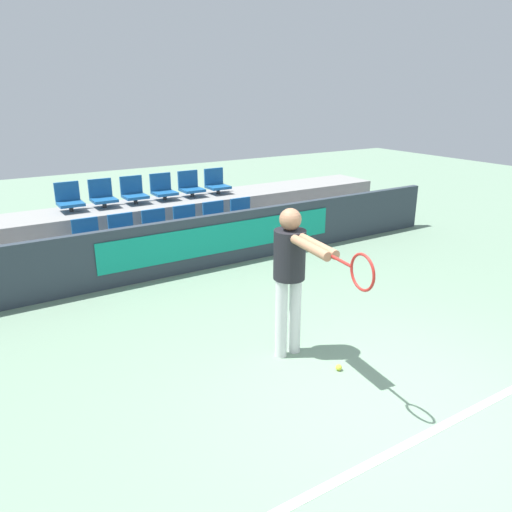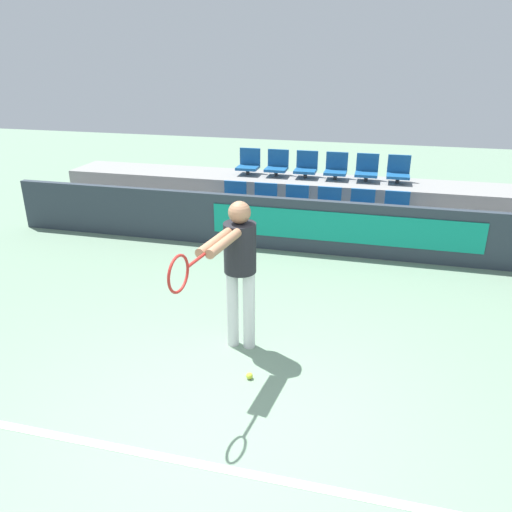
% 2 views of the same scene
% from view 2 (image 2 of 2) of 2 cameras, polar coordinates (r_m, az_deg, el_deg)
% --- Properties ---
extents(ground_plane, '(30.00, 30.00, 0.00)m').
position_cam_2_polar(ground_plane, '(4.60, -3.34, -18.69)').
color(ground_plane, gray).
extents(court_baseline, '(5.00, 0.08, 0.01)m').
position_cam_2_polar(court_baseline, '(4.26, -5.47, -22.77)').
color(court_baseline, white).
rests_on(court_baseline, ground).
extents(barrier_wall, '(10.32, 0.14, 0.87)m').
position_cam_2_polar(barrier_wall, '(8.01, 5.75, 3.44)').
color(barrier_wall, '#2D3842').
rests_on(barrier_wall, ground).
extents(bleacher_tier_front, '(9.92, 1.03, 0.41)m').
position_cam_2_polar(bleacher_tier_front, '(8.65, 6.19, 3.22)').
color(bleacher_tier_front, gray).
rests_on(bleacher_tier_front, ground).
extents(bleacher_tier_middle, '(9.92, 1.03, 0.81)m').
position_cam_2_polar(bleacher_tier_middle, '(9.57, 7.16, 6.32)').
color(bleacher_tier_middle, gray).
rests_on(bleacher_tier_middle, ground).
extents(stadium_chair_0, '(0.40, 0.40, 0.48)m').
position_cam_2_polar(stadium_chair_0, '(8.93, -2.56, 6.64)').
color(stadium_chair_0, '#333333').
rests_on(stadium_chair_0, bleacher_tier_front).
extents(stadium_chair_1, '(0.40, 0.40, 0.48)m').
position_cam_2_polar(stadium_chair_1, '(8.79, 0.96, 6.41)').
color(stadium_chair_1, '#333333').
rests_on(stadium_chair_1, bleacher_tier_front).
extents(stadium_chair_2, '(0.40, 0.40, 0.48)m').
position_cam_2_polar(stadium_chair_2, '(8.68, 4.58, 6.14)').
color(stadium_chair_2, '#333333').
rests_on(stadium_chair_2, bleacher_tier_front).
extents(stadium_chair_3, '(0.40, 0.40, 0.48)m').
position_cam_2_polar(stadium_chair_3, '(8.61, 8.27, 5.84)').
color(stadium_chair_3, '#333333').
rests_on(stadium_chair_3, bleacher_tier_front).
extents(stadium_chair_4, '(0.40, 0.40, 0.48)m').
position_cam_2_polar(stadium_chair_4, '(8.58, 12.00, 5.51)').
color(stadium_chair_4, '#333333').
rests_on(stadium_chair_4, bleacher_tier_front).
extents(stadium_chair_5, '(0.40, 0.40, 0.48)m').
position_cam_2_polar(stadium_chair_5, '(8.58, 15.74, 5.16)').
color(stadium_chair_5, '#333333').
rests_on(stadium_chair_5, bleacher_tier_front).
extents(stadium_chair_6, '(0.40, 0.40, 0.48)m').
position_cam_2_polar(stadium_chair_6, '(9.79, -0.85, 10.52)').
color(stadium_chair_6, '#333333').
rests_on(stadium_chair_6, bleacher_tier_middle).
extents(stadium_chair_7, '(0.40, 0.40, 0.48)m').
position_cam_2_polar(stadium_chair_7, '(9.67, 2.41, 10.35)').
color(stadium_chair_7, '#333333').
rests_on(stadium_chair_7, bleacher_tier_middle).
extents(stadium_chair_8, '(0.40, 0.40, 0.48)m').
position_cam_2_polar(stadium_chair_8, '(9.57, 5.74, 10.13)').
color(stadium_chair_8, '#333333').
rests_on(stadium_chair_8, bleacher_tier_middle).
extents(stadium_chair_9, '(0.40, 0.40, 0.48)m').
position_cam_2_polar(stadium_chair_9, '(9.51, 9.13, 9.88)').
color(stadium_chair_9, '#333333').
rests_on(stadium_chair_9, bleacher_tier_middle).
extents(stadium_chair_10, '(0.40, 0.40, 0.48)m').
position_cam_2_polar(stadium_chair_10, '(9.47, 12.54, 9.59)').
color(stadium_chair_10, '#333333').
rests_on(stadium_chair_10, bleacher_tier_middle).
extents(stadium_chair_11, '(0.40, 0.40, 0.48)m').
position_cam_2_polar(stadium_chair_11, '(9.48, 15.96, 9.27)').
color(stadium_chair_11, '#333333').
rests_on(stadium_chair_11, bleacher_tier_middle).
extents(tennis_player, '(0.36, 1.55, 1.65)m').
position_cam_2_polar(tennis_player, '(5.08, -2.14, -0.63)').
color(tennis_player, silver).
rests_on(tennis_player, ground).
extents(tennis_ball, '(0.07, 0.07, 0.07)m').
position_cam_2_polar(tennis_ball, '(5.09, -0.75, -13.54)').
color(tennis_ball, '#CCDB33').
rests_on(tennis_ball, ground).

